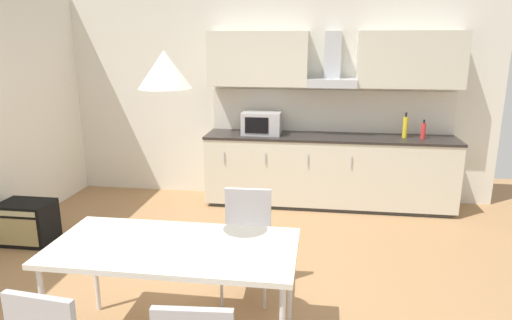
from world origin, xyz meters
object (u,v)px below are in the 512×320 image
bottle_yellow (405,127)px  dining_table (174,251)px  bottle_red (423,131)px  guitar_amp (28,222)px  microwave (262,123)px  pendant_lamp (164,70)px  chair_far_right (247,232)px

bottle_yellow → dining_table: bottle_yellow is taller
bottle_red → guitar_amp: 4.54m
bottle_red → bottle_yellow: 0.21m
microwave → pendant_lamp: size_ratio=1.50×
chair_far_right → pendant_lamp: bearing=-115.0°
guitar_amp → dining_table: bearing=-34.3°
guitar_amp → microwave: bearing=35.2°
dining_table → chair_far_right: 0.87m
microwave → chair_far_right: microwave is taller
chair_far_right → guitar_amp: bearing=165.5°
microwave → guitar_amp: size_ratio=0.92×
bottle_red → pendant_lamp: 3.76m
bottle_yellow → dining_table: bearing=-122.9°
microwave → chair_far_right: size_ratio=0.55×
guitar_amp → pendant_lamp: bearing=-34.3°
dining_table → pendant_lamp: 1.17m
microwave → guitar_amp: microwave is taller
chair_far_right → pendant_lamp: 1.59m
bottle_red → chair_far_right: (-1.79, -2.20, -0.47)m
pendant_lamp → microwave: bearing=86.3°
microwave → bottle_red: microwave is taller
bottle_red → pendant_lamp: size_ratio=0.72×
dining_table → chair_far_right: bearing=65.0°
bottle_red → bottle_yellow: bottle_yellow is taller
chair_far_right → pendant_lamp: pendant_lamp is taller
microwave → pendant_lamp: 3.10m
bottle_red → bottle_yellow: (-0.21, 0.03, 0.03)m
guitar_amp → pendant_lamp: (2.05, -1.39, 1.66)m
guitar_amp → bottle_red: bearing=20.6°
bottle_red → guitar_amp: size_ratio=0.44×
pendant_lamp → dining_table: bearing=-104.0°
microwave → pendant_lamp: bearing=-93.7°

